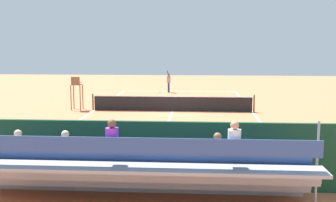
{
  "coord_description": "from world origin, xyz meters",
  "views": [
    {
      "loc": [
        -1.5,
        25.56,
        4.2
      ],
      "look_at": [
        0.0,
        4.0,
        1.2
      ],
      "focal_mm": 43.84,
      "sensor_mm": 36.0,
      "label": 1
    }
  ],
  "objects_px": {
    "courtside_bench": "(254,164)",
    "tennis_racket": "(158,92)",
    "tennis_player": "(169,81)",
    "tennis_ball_near": "(194,98)",
    "umpire_chair": "(76,89)",
    "equipment_bag": "(204,177)",
    "tennis_ball_far": "(172,97)",
    "tennis_net": "(172,103)",
    "bleacher_stand": "(135,171)"
  },
  "relations": [
    {
      "from": "tennis_net",
      "to": "tennis_racket",
      "type": "relative_size",
      "value": 18.13
    },
    {
      "from": "courtside_bench",
      "to": "tennis_racket",
      "type": "distance_m",
      "value": 24.17
    },
    {
      "from": "bleacher_stand",
      "to": "tennis_ball_far",
      "type": "height_order",
      "value": "bleacher_stand"
    },
    {
      "from": "bleacher_stand",
      "to": "equipment_bag",
      "type": "relative_size",
      "value": 10.07
    },
    {
      "from": "umpire_chair",
      "to": "equipment_bag",
      "type": "bearing_deg",
      "value": 120.4
    },
    {
      "from": "bleacher_stand",
      "to": "tennis_player",
      "type": "height_order",
      "value": "bleacher_stand"
    },
    {
      "from": "bleacher_stand",
      "to": "tennis_ball_far",
      "type": "bearing_deg",
      "value": -89.05
    },
    {
      "from": "courtside_bench",
      "to": "bleacher_stand",
      "type": "bearing_deg",
      "value": 32.17
    },
    {
      "from": "bleacher_stand",
      "to": "umpire_chair",
      "type": "bearing_deg",
      "value": -68.43
    },
    {
      "from": "tennis_ball_near",
      "to": "tennis_racket",
      "type": "bearing_deg",
      "value": -50.21
    },
    {
      "from": "tennis_net",
      "to": "courtside_bench",
      "type": "relative_size",
      "value": 5.72
    },
    {
      "from": "tennis_net",
      "to": "tennis_ball_far",
      "type": "distance_m",
      "value": 7.04
    },
    {
      "from": "tennis_net",
      "to": "umpire_chair",
      "type": "height_order",
      "value": "umpire_chair"
    },
    {
      "from": "courtside_bench",
      "to": "tennis_ball_far",
      "type": "height_order",
      "value": "courtside_bench"
    },
    {
      "from": "equipment_bag",
      "to": "tennis_ball_far",
      "type": "distance_m",
      "value": 20.52
    },
    {
      "from": "tennis_net",
      "to": "umpire_chair",
      "type": "distance_m",
      "value": 6.26
    },
    {
      "from": "courtside_bench",
      "to": "equipment_bag",
      "type": "relative_size",
      "value": 2.0
    },
    {
      "from": "tennis_ball_far",
      "to": "umpire_chair",
      "type": "bearing_deg",
      "value": 49.84
    },
    {
      "from": "tennis_racket",
      "to": "tennis_ball_near",
      "type": "bearing_deg",
      "value": 129.79
    },
    {
      "from": "umpire_chair",
      "to": "equipment_bag",
      "type": "distance_m",
      "value": 15.77
    },
    {
      "from": "courtside_bench",
      "to": "tennis_racket",
      "type": "height_order",
      "value": "courtside_bench"
    },
    {
      "from": "bleacher_stand",
      "to": "tennis_ball_near",
      "type": "xyz_separation_m",
      "value": [
        -1.39,
        -21.8,
        -0.91
      ]
    },
    {
      "from": "courtside_bench",
      "to": "tennis_net",
      "type": "bearing_deg",
      "value": -76.12
    },
    {
      "from": "tennis_ball_far",
      "to": "tennis_net",
      "type": "bearing_deg",
      "value": 93.51
    },
    {
      "from": "tennis_net",
      "to": "courtside_bench",
      "type": "height_order",
      "value": "tennis_net"
    },
    {
      "from": "equipment_bag",
      "to": "tennis_ball_far",
      "type": "bearing_deg",
      "value": -83.88
    },
    {
      "from": "tennis_player",
      "to": "tennis_ball_near",
      "type": "bearing_deg",
      "value": 121.13
    },
    {
      "from": "equipment_bag",
      "to": "tennis_racket",
      "type": "bearing_deg",
      "value": -81.2
    },
    {
      "from": "courtside_bench",
      "to": "tennis_player",
      "type": "distance_m",
      "value": 23.83
    },
    {
      "from": "bleacher_stand",
      "to": "tennis_ball_far",
      "type": "distance_m",
      "value": 22.4
    },
    {
      "from": "tennis_ball_near",
      "to": "umpire_chair",
      "type": "bearing_deg",
      "value": 39.74
    },
    {
      "from": "equipment_bag",
      "to": "tennis_player",
      "type": "relative_size",
      "value": 0.47
    },
    {
      "from": "bleacher_stand",
      "to": "courtside_bench",
      "type": "bearing_deg",
      "value": -147.83
    },
    {
      "from": "umpire_chair",
      "to": "tennis_ball_near",
      "type": "height_order",
      "value": "umpire_chair"
    },
    {
      "from": "tennis_net",
      "to": "bleacher_stand",
      "type": "height_order",
      "value": "bleacher_stand"
    },
    {
      "from": "tennis_net",
      "to": "tennis_ball_far",
      "type": "height_order",
      "value": "tennis_net"
    },
    {
      "from": "equipment_bag",
      "to": "tennis_ball_far",
      "type": "height_order",
      "value": "equipment_bag"
    },
    {
      "from": "bleacher_stand",
      "to": "tennis_ball_near",
      "type": "distance_m",
      "value": 21.87
    },
    {
      "from": "equipment_bag",
      "to": "tennis_player",
      "type": "xyz_separation_m",
      "value": [
        2.69,
        -23.58,
        0.84
      ]
    },
    {
      "from": "equipment_bag",
      "to": "tennis_ball_far",
      "type": "xyz_separation_m",
      "value": [
        2.19,
        -20.41,
        -0.15
      ]
    },
    {
      "from": "tennis_net",
      "to": "umpire_chair",
      "type": "xyz_separation_m",
      "value": [
        6.2,
        -0.17,
        0.81
      ]
    },
    {
      "from": "equipment_bag",
      "to": "tennis_ball_near",
      "type": "relative_size",
      "value": 13.64
    },
    {
      "from": "bleacher_stand",
      "to": "equipment_bag",
      "type": "xyz_separation_m",
      "value": [
        -1.82,
        -1.97,
        -0.76
      ]
    },
    {
      "from": "courtside_bench",
      "to": "tennis_ball_near",
      "type": "height_order",
      "value": "courtside_bench"
    },
    {
      "from": "umpire_chair",
      "to": "tennis_ball_far",
      "type": "relative_size",
      "value": 32.42
    },
    {
      "from": "tennis_net",
      "to": "equipment_bag",
      "type": "height_order",
      "value": "tennis_net"
    },
    {
      "from": "umpire_chair",
      "to": "tennis_racket",
      "type": "xyz_separation_m",
      "value": [
        -4.29,
        -10.16,
        -1.3
      ]
    },
    {
      "from": "tennis_net",
      "to": "tennis_ball_far",
      "type": "bearing_deg",
      "value": -86.49
    },
    {
      "from": "tennis_ball_near",
      "to": "tennis_net",
      "type": "bearing_deg",
      "value": 78.28
    },
    {
      "from": "tennis_racket",
      "to": "equipment_bag",
      "type": "bearing_deg",
      "value": 98.8
    }
  ]
}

